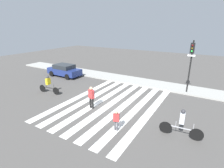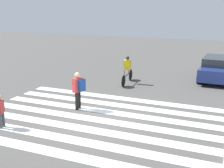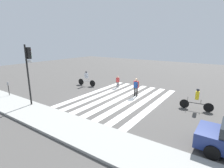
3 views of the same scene
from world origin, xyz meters
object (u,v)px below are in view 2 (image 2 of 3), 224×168
pedestrian_adult_blue_shirt (78,88)px  cyclist_far_lane (127,69)px  pedestrian_adult_yellow_jacket (1,110)px  car_parked_dark_suv (217,68)px

pedestrian_adult_blue_shirt → cyclist_far_lane: pedestrian_adult_blue_shirt is taller
pedestrian_adult_yellow_jacket → pedestrian_adult_blue_shirt: bearing=132.0°
pedestrian_adult_yellow_jacket → cyclist_far_lane: cyclist_far_lane is taller
pedestrian_adult_blue_shirt → pedestrian_adult_yellow_jacket: size_ratio=1.32×
pedestrian_adult_blue_shirt → car_parked_dark_suv: (-7.89, 5.08, -0.23)m
pedestrian_adult_yellow_jacket → cyclist_far_lane: size_ratio=0.56×
pedestrian_adult_yellow_jacket → car_parked_dark_suv: bearing=129.0°
cyclist_far_lane → car_parked_dark_suv: 5.50m
pedestrian_adult_blue_shirt → cyclist_far_lane: (-5.05, 0.37, -0.11)m
pedestrian_adult_blue_shirt → car_parked_dark_suv: bearing=-17.9°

